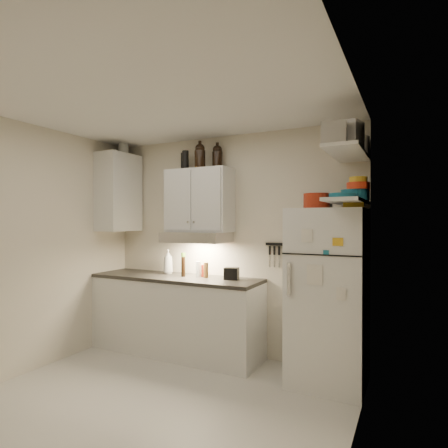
% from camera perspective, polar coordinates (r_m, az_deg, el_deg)
% --- Properties ---
extents(floor, '(3.20, 3.00, 0.02)m').
position_cam_1_polar(floor, '(3.58, -11.25, -25.93)').
color(floor, beige).
rests_on(floor, ground).
extents(ceiling, '(3.20, 3.00, 0.02)m').
position_cam_1_polar(ceiling, '(3.37, -11.33, 18.24)').
color(ceiling, white).
rests_on(ceiling, ground).
extents(back_wall, '(3.20, 0.02, 2.60)m').
position_cam_1_polar(back_wall, '(4.50, 0.65, -3.11)').
color(back_wall, beige).
rests_on(back_wall, ground).
extents(left_wall, '(0.02, 3.00, 2.60)m').
position_cam_1_polar(left_wall, '(4.40, -28.08, -3.26)').
color(left_wall, beige).
rests_on(left_wall, ground).
extents(right_wall, '(0.02, 3.00, 2.60)m').
position_cam_1_polar(right_wall, '(2.57, 18.47, -5.86)').
color(right_wall, beige).
rests_on(right_wall, ground).
extents(base_cabinet, '(2.10, 0.60, 0.88)m').
position_cam_1_polar(base_cabinet, '(4.64, -7.38, -13.76)').
color(base_cabinet, silver).
rests_on(base_cabinet, floor).
extents(countertop, '(2.10, 0.62, 0.04)m').
position_cam_1_polar(countertop, '(4.55, -7.39, -8.14)').
color(countertop, '#2C2A26').
rests_on(countertop, base_cabinet).
extents(upper_cabinet, '(0.80, 0.33, 0.75)m').
position_cam_1_polar(upper_cabinet, '(4.49, -3.78, 3.58)').
color(upper_cabinet, silver).
rests_on(upper_cabinet, back_wall).
extents(side_cabinet, '(0.33, 0.55, 1.00)m').
position_cam_1_polar(side_cabinet, '(5.07, -15.74, 4.63)').
color(side_cabinet, silver).
rests_on(side_cabinet, left_wall).
extents(range_hood, '(0.76, 0.46, 0.12)m').
position_cam_1_polar(range_hood, '(4.43, -4.20, -2.00)').
color(range_hood, silver).
rests_on(range_hood, back_wall).
extents(fridge, '(0.70, 0.68, 1.70)m').
position_cam_1_polar(fridge, '(3.83, 15.57, -10.57)').
color(fridge, white).
rests_on(fridge, floor).
extents(shelf_hi, '(0.30, 0.95, 0.03)m').
position_cam_1_polar(shelf_hi, '(3.64, 18.34, 10.22)').
color(shelf_hi, silver).
rests_on(shelf_hi, right_wall).
extents(shelf_lo, '(0.30, 0.95, 0.03)m').
position_cam_1_polar(shelf_lo, '(3.59, 18.32, 3.29)').
color(shelf_lo, silver).
rests_on(shelf_lo, right_wall).
extents(knife_strip, '(0.42, 0.02, 0.03)m').
position_cam_1_polar(knife_strip, '(4.22, 9.09, -3.09)').
color(knife_strip, black).
rests_on(knife_strip, back_wall).
extents(dutch_oven, '(0.28, 0.28, 0.14)m').
position_cam_1_polar(dutch_oven, '(3.70, 13.92, 3.41)').
color(dutch_oven, '#9D2612').
rests_on(dutch_oven, fridge).
extents(book_stack, '(0.20, 0.24, 0.07)m').
position_cam_1_polar(book_stack, '(3.59, 19.08, 2.91)').
color(book_stack, gold).
rests_on(book_stack, fridge).
extents(spice_jar, '(0.07, 0.07, 0.10)m').
position_cam_1_polar(spice_jar, '(3.75, 15.75, 3.00)').
color(spice_jar, silver).
rests_on(spice_jar, fridge).
extents(stock_pot, '(0.28, 0.28, 0.19)m').
position_cam_1_polar(stock_pot, '(3.99, 19.37, 10.96)').
color(stock_pot, silver).
rests_on(stock_pot, shelf_hi).
extents(tin_a, '(0.27, 0.25, 0.23)m').
position_cam_1_polar(tin_a, '(3.53, 18.26, 12.68)').
color(tin_a, '#AAAAAD').
rests_on(tin_a, shelf_hi).
extents(tin_b, '(0.22, 0.22, 0.20)m').
position_cam_1_polar(tin_b, '(3.42, 16.48, 12.88)').
color(tin_b, '#AAAAAD').
rests_on(tin_b, shelf_hi).
extents(bowl_teal, '(0.27, 0.27, 0.11)m').
position_cam_1_polar(bowl_teal, '(3.83, 19.34, 4.14)').
color(bowl_teal, '#176983').
rests_on(bowl_teal, shelf_lo).
extents(bowl_orange, '(0.21, 0.21, 0.06)m').
position_cam_1_polar(bowl_orange, '(3.79, 19.77, 5.47)').
color(bowl_orange, '#F83817').
rests_on(bowl_orange, bowl_teal).
extents(bowl_yellow, '(0.17, 0.17, 0.05)m').
position_cam_1_polar(bowl_yellow, '(3.79, 19.77, 6.36)').
color(bowl_yellow, gold).
rests_on(bowl_yellow, bowl_orange).
extents(plates, '(0.27, 0.27, 0.06)m').
position_cam_1_polar(plates, '(3.61, 17.60, 4.00)').
color(plates, '#176983').
rests_on(plates, shelf_lo).
extents(growler_a, '(0.14, 0.14, 0.30)m').
position_cam_1_polar(growler_a, '(4.47, -3.68, 10.35)').
color(growler_a, black).
rests_on(growler_a, upper_cabinet).
extents(growler_b, '(0.15, 0.15, 0.29)m').
position_cam_1_polar(growler_b, '(4.52, -1.02, 10.21)').
color(growler_b, black).
rests_on(growler_b, upper_cabinet).
extents(thermos_a, '(0.08, 0.08, 0.23)m').
position_cam_1_polar(thermos_a, '(4.60, -5.89, 9.63)').
color(thermos_a, black).
rests_on(thermos_a, upper_cabinet).
extents(thermos_b, '(0.08, 0.08, 0.22)m').
position_cam_1_polar(thermos_b, '(4.71, -6.12, 9.38)').
color(thermos_b, black).
rests_on(thermos_b, upper_cabinet).
extents(side_jar, '(0.15, 0.15, 0.17)m').
position_cam_1_polar(side_jar, '(5.21, -15.08, 11.03)').
color(side_jar, silver).
rests_on(side_jar, side_cabinet).
extents(soap_bottle, '(0.17, 0.17, 0.34)m').
position_cam_1_polar(soap_bottle, '(4.75, -8.52, -5.47)').
color(soap_bottle, silver).
rests_on(soap_bottle, countertop).
extents(pepper_mill, '(0.06, 0.06, 0.18)m').
position_cam_1_polar(pepper_mill, '(4.39, -2.77, -7.03)').
color(pepper_mill, brown).
rests_on(pepper_mill, countertop).
extents(oil_bottle, '(0.07, 0.07, 0.28)m').
position_cam_1_polar(oil_bottle, '(4.57, -6.21, -6.09)').
color(oil_bottle, '#44701C').
rests_on(oil_bottle, countertop).
extents(vinegar_bottle, '(0.06, 0.06, 0.24)m').
position_cam_1_polar(vinegar_bottle, '(4.49, -6.22, -6.48)').
color(vinegar_bottle, black).
rests_on(vinegar_bottle, countertop).
extents(clear_bottle, '(0.08, 0.08, 0.18)m').
position_cam_1_polar(clear_bottle, '(4.46, -3.94, -6.86)').
color(clear_bottle, silver).
rests_on(clear_bottle, countertop).
extents(red_jar, '(0.09, 0.09, 0.14)m').
position_cam_1_polar(red_jar, '(4.47, -3.05, -7.12)').
color(red_jar, '#9D2612').
rests_on(red_jar, countertop).
extents(caddy, '(0.18, 0.14, 0.14)m').
position_cam_1_polar(caddy, '(4.25, 1.16, -7.56)').
color(caddy, black).
rests_on(caddy, countertop).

